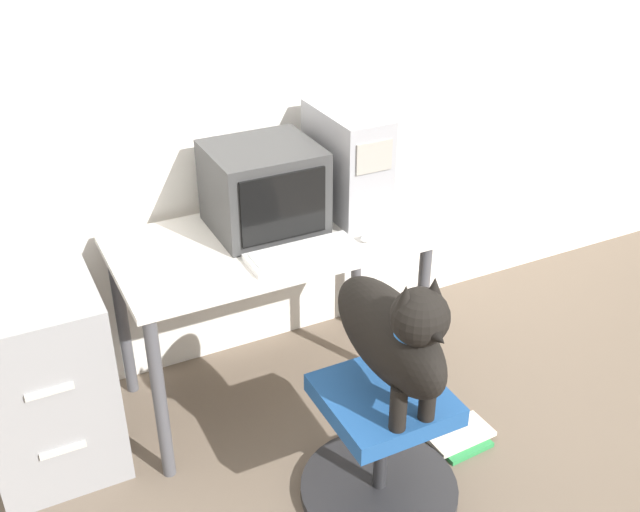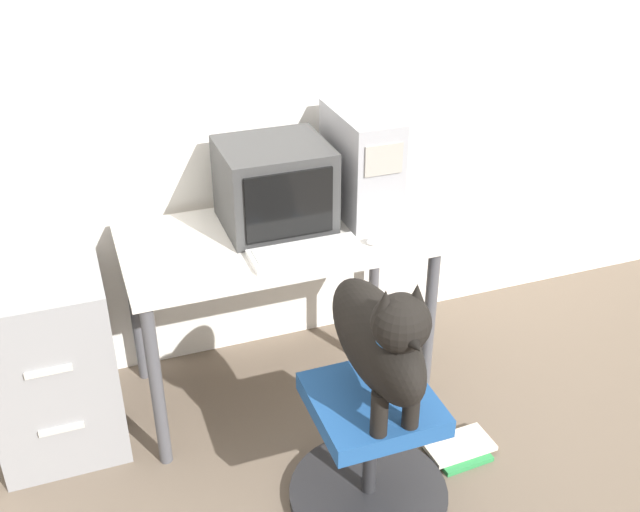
{
  "view_description": "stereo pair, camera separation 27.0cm",
  "coord_description": "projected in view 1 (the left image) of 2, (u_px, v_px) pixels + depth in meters",
  "views": [
    {
      "loc": [
        -0.99,
        -2.09,
        2.17
      ],
      "look_at": [
        0.07,
        0.01,
        0.83
      ],
      "focal_mm": 42.0,
      "sensor_mm": 36.0,
      "label": 1
    },
    {
      "loc": [
        -0.74,
        -2.2,
        2.17
      ],
      "look_at": [
        0.07,
        0.01,
        0.83
      ],
      "focal_mm": 42.0,
      "sensor_mm": 36.0,
      "label": 2
    }
  ],
  "objects": [
    {
      "name": "desk",
      "position": [
        269.0,
        260.0,
        3.01
      ],
      "size": [
        1.23,
        0.66,
        0.77
      ],
      "color": "silver",
      "rests_on": "ground_plane"
    },
    {
      "name": "computer_mouse",
      "position": [
        367.0,
        237.0,
        2.92
      ],
      "size": [
        0.06,
        0.04,
        0.04
      ],
      "color": "silver",
      "rests_on": "desk"
    },
    {
      "name": "book_stack_floor",
      "position": [
        459.0,
        437.0,
        3.04
      ],
      "size": [
        0.28,
        0.2,
        0.04
      ],
      "color": "#2D8C47",
      "rests_on": "ground_plane"
    },
    {
      "name": "filing_cabinet",
      "position": [
        43.0,
        375.0,
        2.81
      ],
      "size": [
        0.46,
        0.57,
        0.77
      ],
      "color": "gray",
      "rests_on": "ground_plane"
    },
    {
      "name": "keyboard",
      "position": [
        303.0,
        254.0,
        2.82
      ],
      "size": [
        0.43,
        0.17,
        0.03
      ],
      "color": "silver",
      "rests_on": "desk"
    },
    {
      "name": "pc_tower",
      "position": [
        347.0,
        161.0,
        3.07
      ],
      "size": [
        0.21,
        0.44,
        0.44
      ],
      "color": "#99999E",
      "rests_on": "desk"
    },
    {
      "name": "crt_monitor",
      "position": [
        264.0,
        188.0,
        2.96
      ],
      "size": [
        0.42,
        0.39,
        0.34
      ],
      "color": "#383838",
      "rests_on": "desk"
    },
    {
      "name": "wall_back",
      "position": [
        225.0,
        79.0,
        3.0
      ],
      "size": [
        8.0,
        0.05,
        2.6
      ],
      "color": "white",
      "rests_on": "ground_plane"
    },
    {
      "name": "ground_plane",
      "position": [
        306.0,
        435.0,
        3.08
      ],
      "size": [
        12.0,
        12.0,
        0.0
      ],
      "primitive_type": "plane",
      "color": "#6B5B4C"
    },
    {
      "name": "dog",
      "position": [
        394.0,
        333.0,
        2.41
      ],
      "size": [
        0.2,
        0.6,
        0.54
      ],
      "color": "black",
      "rests_on": "office_chair"
    },
    {
      "name": "office_chair",
      "position": [
        381.0,
        449.0,
        2.7
      ],
      "size": [
        0.59,
        0.59,
        0.49
      ],
      "color": "#262628",
      "rests_on": "ground_plane"
    }
  ]
}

